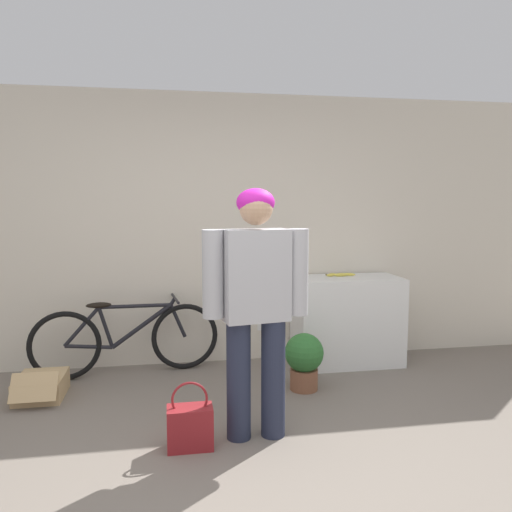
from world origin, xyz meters
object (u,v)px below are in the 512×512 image
at_px(person, 256,297).
at_px(potted_plant, 304,358).
at_px(handbag, 190,426).
at_px(banana, 340,275).
at_px(bicycle, 127,339).
at_px(cardboard_box, 41,386).

relative_size(person, potted_plant, 3.46).
bearing_deg(handbag, banana, 44.86).
relative_size(person, bicycle, 0.99).
relative_size(person, cardboard_box, 3.26).
height_order(banana, handbag, banana).
distance_m(cardboard_box, potted_plant, 2.16).
bearing_deg(potted_plant, cardboard_box, 174.59).
relative_size(banana, handbag, 0.69).
bearing_deg(person, potted_plant, 45.78).
distance_m(person, banana, 1.80).
xyz_separation_m(bicycle, potted_plant, (1.50, -0.63, -0.07)).
height_order(banana, cardboard_box, banana).
bearing_deg(handbag, potted_plant, 40.60).
bearing_deg(banana, bicycle, -178.74).
xyz_separation_m(person, banana, (1.08, 1.43, -0.09)).
distance_m(person, bicycle, 1.80).
xyz_separation_m(banana, cardboard_box, (-2.68, -0.47, -0.78)).
xyz_separation_m(person, cardboard_box, (-1.60, 0.96, -0.87)).
xyz_separation_m(person, potted_plant, (0.54, 0.76, -0.69)).
height_order(bicycle, banana, banana).
bearing_deg(person, banana, 44.26).
relative_size(person, banana, 5.49).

